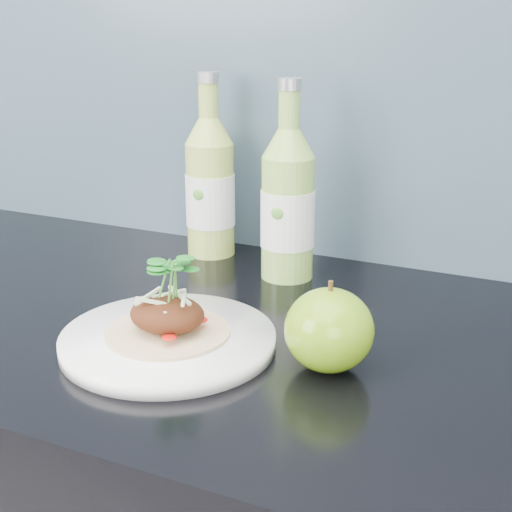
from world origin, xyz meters
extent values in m
cube|color=#6C8FAA|center=(0.00, 1.99, 1.25)|extent=(4.00, 0.02, 0.70)
cylinder|color=white|center=(0.00, 1.61, 0.91)|extent=(0.27, 0.27, 0.02)
cylinder|color=tan|center=(0.00, 1.61, 0.92)|extent=(0.14, 0.14, 0.00)
ellipsoid|color=#52240F|center=(0.00, 1.61, 0.94)|extent=(0.09, 0.07, 0.04)
ellipsoid|color=#629910|center=(0.18, 1.63, 0.94)|extent=(0.11, 0.11, 0.09)
cylinder|color=#472D14|center=(0.18, 1.63, 0.99)|extent=(0.01, 0.00, 0.01)
cylinder|color=#AEC552|center=(-0.11, 1.92, 0.99)|extent=(0.10, 0.10, 0.17)
cone|color=#AEC552|center=(-0.11, 1.92, 1.09)|extent=(0.07, 0.07, 0.04)
cylinder|color=#AEC552|center=(-0.11, 1.92, 1.13)|extent=(0.03, 0.03, 0.05)
cylinder|color=silver|center=(-0.11, 1.92, 1.17)|extent=(0.03, 0.03, 0.02)
cylinder|color=white|center=(-0.11, 1.92, 0.99)|extent=(0.10, 0.10, 0.08)
ellipsoid|color=#59A533|center=(-0.11, 1.88, 1.00)|extent=(0.02, 0.00, 0.02)
cylinder|color=#92C451|center=(0.03, 1.87, 0.99)|extent=(0.09, 0.09, 0.17)
cone|color=#92C451|center=(0.03, 1.87, 1.09)|extent=(0.07, 0.07, 0.04)
cylinder|color=#92C451|center=(0.03, 1.87, 1.13)|extent=(0.03, 0.03, 0.05)
cylinder|color=silver|center=(0.03, 1.87, 1.17)|extent=(0.03, 0.03, 0.02)
cylinder|color=white|center=(0.03, 1.87, 0.99)|extent=(0.09, 0.09, 0.08)
ellipsoid|color=#59A533|center=(0.03, 1.83, 1.00)|extent=(0.02, 0.00, 0.02)
camera|label=1|loc=(0.39, 0.99, 1.25)|focal=50.00mm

